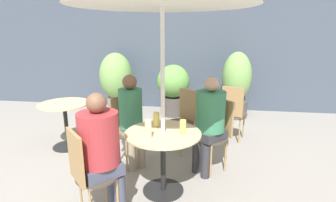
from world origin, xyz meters
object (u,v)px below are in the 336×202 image
at_px(cafe_table_far, 65,115).
at_px(seated_person_0, 209,118).
at_px(potted_plant_0, 116,79).
at_px(bistro_chair_2, 87,169).
at_px(bistro_chair_3, 185,115).
at_px(bistro_chair_4, 233,109).
at_px(beer_glass_1, 148,129).
at_px(bistro_chair_0, 217,129).
at_px(seated_person_1, 131,113).
at_px(seated_person_2, 101,147).
at_px(bistro_chair_1, 126,124).
at_px(cafe_table_near, 163,147).
at_px(beer_glass_0, 156,119).
at_px(potted_plant_2, 236,83).
at_px(potted_plant_1, 173,86).
at_px(beer_glass_2, 183,127).

distance_m(cafe_table_far, seated_person_0, 2.26).
bearing_deg(potted_plant_0, bistro_chair_2, -75.56).
bearing_deg(bistro_chair_3, bistro_chair_2, -78.34).
relative_size(bistro_chair_4, beer_glass_1, 4.77).
relative_size(bistro_chair_3, potted_plant_0, 0.71).
bearing_deg(bistro_chair_0, seated_person_1, -129.55).
relative_size(cafe_table_far, potted_plant_0, 0.57).
bearing_deg(cafe_table_far, seated_person_2, -51.11).
height_order(bistro_chair_4, seated_person_0, seated_person_0).
bearing_deg(potted_plant_0, bistro_chair_3, -47.34).
xyz_separation_m(bistro_chair_1, beer_glass_1, (0.48, -0.80, 0.25)).
relative_size(cafe_table_far, bistro_chair_4, 0.81).
bearing_deg(cafe_table_near, beer_glass_1, -124.62).
relative_size(bistro_chair_1, bistro_chair_3, 1.00).
relative_size(bistro_chair_3, beer_glass_0, 5.76).
relative_size(beer_glass_0, potted_plant_2, 0.12).
distance_m(seated_person_1, potted_plant_2, 2.88).
xyz_separation_m(bistro_chair_3, bistro_chair_4, (0.76, 0.43, 0.00)).
height_order(bistro_chair_0, beer_glass_0, bistro_chair_0).
bearing_deg(beer_glass_0, bistro_chair_2, -122.71).
bearing_deg(beer_glass_0, seated_person_0, 26.44).
distance_m(cafe_table_near, potted_plant_2, 3.11).
distance_m(bistro_chair_2, potted_plant_1, 3.44).
bearing_deg(beer_glass_1, bistro_chair_0, 46.59).
height_order(seated_person_1, potted_plant_0, potted_plant_0).
distance_m(bistro_chair_1, potted_plant_0, 2.53).
height_order(bistro_chair_0, bistro_chair_1, same).
bearing_deg(potted_plant_2, potted_plant_0, 178.88).
distance_m(bistro_chair_3, seated_person_1, 0.92).
bearing_deg(bistro_chair_2, potted_plant_0, -29.93).
height_order(beer_glass_2, potted_plant_1, potted_plant_1).
xyz_separation_m(bistro_chair_1, potted_plant_2, (1.70, 2.29, 0.17)).
xyz_separation_m(seated_person_0, seated_person_2, (-1.01, -0.99, 0.00)).
distance_m(seated_person_2, beer_glass_0, 0.80).
bearing_deg(bistro_chair_3, bistro_chair_4, 65.33).
xyz_separation_m(beer_glass_0, potted_plant_0, (-1.43, 2.77, -0.04)).
bearing_deg(potted_plant_2, bistro_chair_1, -126.64).
distance_m(beer_glass_0, beer_glass_2, 0.38).
bearing_deg(beer_glass_2, cafe_table_far, 152.60).
relative_size(cafe_table_near, beer_glass_1, 4.24).
bearing_deg(beer_glass_2, beer_glass_0, 147.55).
xyz_separation_m(bistro_chair_0, potted_plant_2, (0.48, 2.30, 0.17)).
height_order(seated_person_1, beer_glass_0, seated_person_1).
distance_m(cafe_table_near, beer_glass_0, 0.33).
bearing_deg(potted_plant_1, cafe_table_far, -128.63).
xyz_separation_m(seated_person_0, beer_glass_0, (-0.61, -0.30, 0.06)).
distance_m(bistro_chair_2, seated_person_2, 0.24).
height_order(bistro_chair_0, bistro_chair_3, same).
bearing_deg(bistro_chair_1, potted_plant_1, 35.83).
height_order(bistro_chair_0, potted_plant_1, potted_plant_1).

